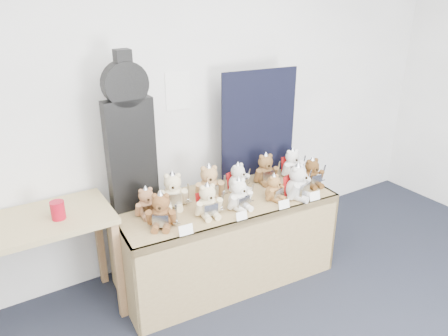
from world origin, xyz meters
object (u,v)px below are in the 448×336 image
guitar_case (130,135)px  teddy_back_centre_left (209,184)px  teddy_front_far_right (298,183)px  teddy_back_far_left (147,203)px  teddy_back_centre_right (238,179)px  display_table (228,221)px  red_cup (58,210)px  teddy_front_right (274,188)px  teddy_front_left (208,202)px  teddy_back_left (173,191)px  teddy_back_end (292,164)px  side_table (38,237)px  teddy_front_centre (239,195)px  teddy_front_far_left (161,212)px  teddy_back_right (266,170)px  teddy_front_end (312,173)px

guitar_case → teddy_back_centre_left: guitar_case is taller
teddy_front_far_right → teddy_back_far_left: bearing=142.8°
teddy_back_centre_right → teddy_back_far_left: bearing=165.2°
display_table → teddy_back_centre_left: (-0.08, 0.15, 0.27)m
guitar_case → red_cup: 0.68m
display_table → teddy_back_centre_left: size_ratio=5.62×
teddy_front_right → red_cup: bearing=152.6°
teddy_front_left → red_cup: bearing=169.7°
display_table → teddy_back_left: bearing=158.3°
teddy_front_far_right → teddy_back_end: teddy_front_far_right is taller
side_table → red_cup: (0.14, -0.06, 0.19)m
red_cup → teddy_back_centre_left: teddy_back_centre_left is taller
teddy_front_centre → teddy_back_end: size_ratio=0.99×
teddy_front_centre → teddy_back_end: teddy_back_end is taller
teddy_front_left → teddy_back_centre_right: (0.41, 0.22, -0.01)m
red_cup → display_table: bearing=-11.2°
teddy_front_far_left → teddy_back_right: same height
side_table → teddy_back_right: size_ratio=3.46×
teddy_front_left → teddy_back_left: bearing=127.4°
teddy_front_left → teddy_back_far_left: teddy_front_left is taller
teddy_back_centre_left → teddy_back_end: size_ratio=1.13×
teddy_front_right → guitar_case: bearing=140.5°
side_table → teddy_front_end: 2.08m
guitar_case → teddy_back_left: (0.24, -0.14, -0.44)m
teddy_front_centre → teddy_back_right: bearing=26.2°
teddy_front_right → side_table: bearing=151.6°
teddy_back_centre_left → red_cup: bearing=-164.5°
teddy_front_far_left → teddy_back_far_left: bearing=128.4°
side_table → teddy_back_right: (1.76, -0.14, 0.13)m
teddy_back_centre_left → teddy_back_end: teddy_back_centre_left is taller
red_cup → side_table: bearing=155.7°
teddy_front_end → teddy_back_far_left: (-1.33, 0.24, -0.01)m
red_cup → teddy_back_centre_left: size_ratio=0.40×
teddy_back_end → teddy_back_centre_left: bearing=-174.3°
teddy_front_centre → side_table: bearing=158.5°
display_table → guitar_case: size_ratio=1.51×
side_table → teddy_back_left: teddy_back_left is taller
guitar_case → teddy_front_right: size_ratio=4.98×
red_cup → teddy_front_left: (0.94, -0.31, -0.06)m
display_table → teddy_back_end: 0.79m
teddy_back_end → teddy_front_end: bearing=-82.8°
guitar_case → teddy_back_right: bearing=-9.4°
teddy_front_far_right → teddy_back_centre_right: size_ratio=1.18×
teddy_front_far_left → teddy_back_left: (0.20, 0.22, 0.01)m
teddy_front_right → teddy_front_centre: bearing=162.4°
guitar_case → teddy_back_centre_left: bearing=-18.6°
teddy_back_left → teddy_back_centre_right: size_ratio=1.16×
teddy_back_left → teddy_back_right: size_ratio=1.06×
teddy_front_centre → teddy_back_centre_right: (0.16, 0.25, -0.00)m
display_table → teddy_back_far_left: size_ratio=7.06×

